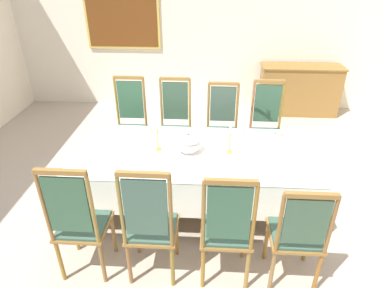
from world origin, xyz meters
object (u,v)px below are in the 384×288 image
object	(u,v)px
spoon_secondary	(151,130)
sideboard	(299,90)
candlestick_east	(230,142)
chair_north_b	(175,123)
candlestick_west	(158,138)
chair_north_a	(130,122)
bowl_far_left	(199,171)
spoon_primary	(283,135)
bowl_far_right	(165,170)
dining_table	(193,157)
bowl_near_right	(161,130)
framed_painting	(122,13)
chair_south_c	(227,228)
chair_north_c	(222,125)
chair_south_b	(150,224)
chair_north_d	(266,125)
soup_tureen	(189,143)
bowl_near_left	(274,135)
chair_south_a	(79,221)
chair_south_d	(298,234)

from	to	relation	value
spoon_secondary	sideboard	distance (m)	3.33
candlestick_east	sideboard	bearing A→B (deg)	63.75
chair_north_b	candlestick_west	size ratio (longest dim) A/B	3.33
chair_north_a	candlestick_east	distance (m)	1.66
bowl_far_left	spoon_primary	bearing A→B (deg)	41.49
bowl_far_right	dining_table	bearing A→B (deg)	58.10
bowl_near_right	framed_painting	distance (m)	3.01
chair_north_b	candlestick_west	world-z (taller)	chair_north_b
spoon_secondary	sideboard	world-z (taller)	sideboard
chair_south_c	bowl_near_right	size ratio (longest dim) A/B	6.75
chair_north_c	bowl_far_right	size ratio (longest dim) A/B	6.89
dining_table	sideboard	size ratio (longest dim) A/B	1.76
chair_south_b	chair_north_b	world-z (taller)	chair_south_b
chair_north_c	chair_north_d	bearing A→B (deg)	-179.76
chair_north_d	bowl_far_left	size ratio (longest dim) A/B	7.97
candlestick_east	spoon_primary	world-z (taller)	candlestick_east
soup_tureen	spoon_primary	xyz separation A→B (m)	(1.08, 0.44, -0.10)
spoon_primary	chair_north_c	bearing A→B (deg)	126.81
chair_north_c	candlestick_west	size ratio (longest dim) A/B	3.19
chair_north_a	sideboard	xyz separation A→B (m)	(2.71, 1.85, -0.16)
chair_south_b	spoon_secondary	bearing A→B (deg)	98.85
bowl_near_left	candlestick_west	bearing A→B (deg)	-162.58
dining_table	chair_north_d	size ratio (longest dim) A/B	2.12
candlestick_east	bowl_near_right	bearing A→B (deg)	151.18
chair_south_b	bowl_near_right	distance (m)	1.44
chair_north_b	spoon_primary	size ratio (longest dim) A/B	6.95
chair_south_a	chair_north_b	world-z (taller)	same
chair_north_c	candlestick_west	distance (m)	1.26
chair_south_d	chair_north_c	bearing A→B (deg)	106.69
chair_south_b	chair_north_c	xyz separation A→B (m)	(0.64, 1.98, -0.02)
chair_south_c	spoon_secondary	xyz separation A→B (m)	(-0.87, 1.45, 0.16)
chair_north_a	spoon_primary	xyz separation A→B (m)	(1.95, -0.56, 0.14)
chair_south_b	framed_painting	xyz separation A→B (m)	(-1.14, 4.09, 1.10)
dining_table	framed_painting	size ratio (longest dim) A/B	1.90
dining_table	spoon_secondary	distance (m)	0.71
chair_south_d	soup_tureen	bearing A→B (deg)	134.87
chair_north_b	bowl_near_left	size ratio (longest dim) A/B	7.77
chair_south_b	framed_painting	size ratio (longest dim) A/B	0.91
chair_north_d	bowl_near_left	size ratio (longest dim) A/B	7.70
sideboard	framed_painting	distance (m)	3.48
bowl_far_right	spoon_secondary	xyz separation A→B (m)	(-0.28, 0.87, -0.02)
chair_south_a	soup_tureen	distance (m)	1.34
chair_south_a	chair_north_b	size ratio (longest dim) A/B	1.00
chair_north_c	spoon_secondary	xyz separation A→B (m)	(-0.87, -0.52, 0.16)
chair_north_d	candlestick_east	bearing A→B (deg)	61.25
chair_south_b	chair_north_d	size ratio (longest dim) A/B	1.01
chair_south_a	bowl_far_left	xyz separation A→B (m)	(1.00, 0.59, 0.16)
candlestick_west	bowl_near_right	distance (m)	0.46
soup_tureen	bowl_far_left	size ratio (longest dim) A/B	1.81
candlestick_east	chair_north_a	bearing A→B (deg)	142.85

